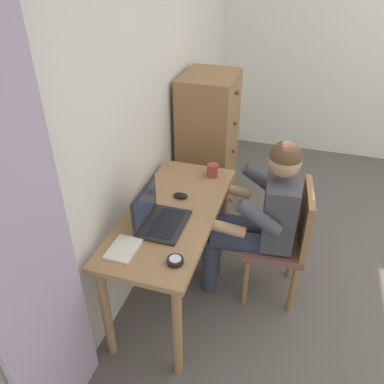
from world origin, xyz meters
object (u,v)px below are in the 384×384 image
laptop (158,217)px  coffee_mug (213,170)px  computer_mouse (181,196)px  chair (285,238)px  desk (173,226)px  person_seated (260,213)px  dresser (208,147)px  desk_clock (175,261)px  notebook_pad (124,249)px

laptop → coffee_mug: (0.65, -0.17, -0.00)m
computer_mouse → coffee_mug: coffee_mug is taller
chair → coffee_mug: (0.24, 0.57, 0.30)m
chair → computer_mouse: bearing=98.2°
desk → person_seated: size_ratio=1.04×
chair → person_seated: size_ratio=0.74×
dresser → chair: bearing=-138.3°
desk → chair: 0.76m
laptop → desk_clock: bearing=-144.0°
person_seated → notebook_pad: bearing=135.3°
chair → person_seated: (-0.02, 0.18, 0.18)m
chair → coffee_mug: size_ratio=7.37×
laptop → notebook_pad: (-0.27, 0.10, -0.05)m
person_seated → laptop: person_seated is taller
person_seated → computer_mouse: 0.54m
desk → person_seated: bearing=-65.1°
dresser → laptop: dresser is taller
computer_mouse → coffee_mug: (0.34, -0.13, 0.03)m
notebook_pad → laptop: bearing=-19.5°
laptop → coffee_mug: bearing=-14.7°
desk → computer_mouse: (0.16, -0.00, 0.13)m
chair → coffee_mug: 0.69m
desk → computer_mouse: bearing=-1.0°
notebook_pad → computer_mouse: bearing=-12.8°
desk_clock → coffee_mug: coffee_mug is taller
dresser → coffee_mug: size_ratio=10.78×
chair → dresser: bearing=41.7°
computer_mouse → coffee_mug: size_ratio=0.83×
person_seated → coffee_mug: size_ratio=10.02×
computer_mouse → desk_clock: (-0.60, -0.17, -0.00)m
laptop → computer_mouse: (0.31, -0.04, -0.04)m
person_seated → laptop: (-0.39, 0.56, 0.12)m
person_seated → laptop: 0.70m
laptop → computer_mouse: laptop is taller
desk → notebook_pad: bearing=162.2°
chair → desk_clock: 0.92m
dresser → chair: dresser is taller
desk_clock → person_seated: bearing=-27.3°
person_seated → coffee_mug: 0.48m
dresser → laptop: size_ratio=3.79×
dresser → desk: bearing=-176.5°
coffee_mug → notebook_pad: bearing=163.6°
laptop → notebook_pad: bearing=159.8°
computer_mouse → person_seated: bearing=-81.7°
notebook_pad → dresser: bearing=-1.8°
dresser → laptop: 1.29m
computer_mouse → notebook_pad: computer_mouse is taller
chair → laptop: size_ratio=2.59×
person_seated → desk_clock: person_seated is taller
desk_clock → notebook_pad: bearing=87.0°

